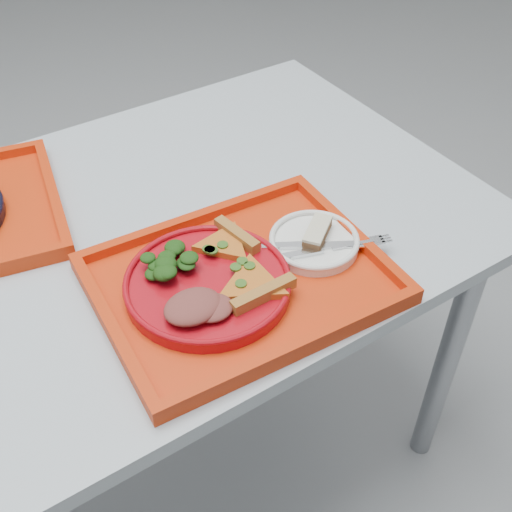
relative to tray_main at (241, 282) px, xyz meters
name	(u,v)px	position (x,y,z in m)	size (l,w,h in m)	color
ground	(111,492)	(-0.26, 0.21, -0.76)	(10.00, 10.00, 0.00)	#94979D
table	(51,301)	(-0.26, 0.21, -0.08)	(1.60, 0.80, 0.75)	#A6B3BA
tray_main	(241,282)	(0.00, 0.00, 0.00)	(0.45, 0.35, 0.01)	red
dinner_plate	(208,285)	(-0.05, 0.01, 0.02)	(0.26, 0.26, 0.02)	#A50B14
side_plate	(314,244)	(0.14, 0.00, 0.01)	(0.15, 0.15, 0.01)	white
pizza_slice_a	(252,282)	(0.00, -0.04, 0.03)	(0.13, 0.11, 0.02)	gold
pizza_slice_b	(224,242)	(0.01, 0.06, 0.03)	(0.11, 0.09, 0.02)	gold
salad_heap	(166,259)	(-0.09, 0.07, 0.04)	(0.08, 0.07, 0.04)	black
meat_portion	(193,307)	(-0.11, -0.04, 0.04)	(0.09, 0.07, 0.03)	brown
dessert_bar	(317,232)	(0.15, 0.00, 0.03)	(0.08, 0.07, 0.02)	#4E2C1A
knife	(317,245)	(0.14, -0.01, 0.02)	(0.18, 0.02, 0.01)	silver
fork	(331,248)	(0.15, -0.03, 0.02)	(0.18, 0.02, 0.01)	silver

